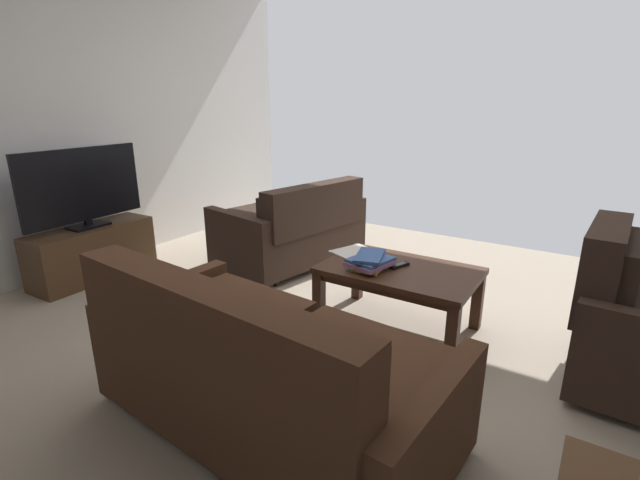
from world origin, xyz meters
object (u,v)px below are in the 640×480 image
(loveseat_near, at_px, (293,228))
(tv_remote, at_px, (399,265))
(sofa_main, at_px, (260,368))
(book_stack, at_px, (370,261))
(flat_tv, at_px, (82,187))
(loose_magazine, at_px, (354,252))
(tv_stand, at_px, (93,252))
(coffee_table, at_px, (399,277))

(loveseat_near, xyz_separation_m, tv_remote, (-1.38, 0.65, 0.10))
(sofa_main, distance_m, book_stack, 1.23)
(book_stack, xyz_separation_m, tv_remote, (-0.16, -0.14, -0.04))
(flat_tv, relative_size, loose_magazine, 3.61)
(loveseat_near, xyz_separation_m, tv_stand, (1.30, 1.27, -0.12))
(flat_tv, distance_m, tv_remote, 2.77)
(book_stack, xyz_separation_m, loose_magazine, (0.26, -0.25, -0.05))
(flat_tv, bearing_deg, loveseat_near, -135.77)
(flat_tv, xyz_separation_m, tv_remote, (-2.68, -0.62, -0.37))
(sofa_main, xyz_separation_m, tv_stand, (2.57, -0.74, -0.12))
(loveseat_near, distance_m, book_stack, 1.46)
(tv_stand, relative_size, tv_remote, 6.54)
(loveseat_near, relative_size, tv_stand, 1.37)
(tv_stand, relative_size, flat_tv, 1.00)
(flat_tv, height_order, loose_magazine, flat_tv)
(book_stack, bearing_deg, loveseat_near, -32.85)
(tv_remote, relative_size, loose_magazine, 0.55)
(tv_stand, distance_m, flat_tv, 0.60)
(tv_stand, xyz_separation_m, flat_tv, (-0.00, 0.00, 0.60))
(sofa_main, height_order, loose_magazine, sofa_main)
(loveseat_near, bearing_deg, coffee_table, 154.38)
(coffee_table, height_order, loose_magazine, loose_magazine)
(book_stack, bearing_deg, loose_magazine, -43.92)
(book_stack, relative_size, loose_magazine, 1.12)
(sofa_main, distance_m, loose_magazine, 1.50)
(loveseat_near, relative_size, loose_magazine, 4.92)
(sofa_main, bearing_deg, coffee_table, -94.93)
(tv_stand, bearing_deg, book_stack, -169.29)
(loveseat_near, height_order, book_stack, loveseat_near)
(loose_magazine, bearing_deg, flat_tv, 39.78)
(tv_stand, distance_m, book_stack, 2.58)
(sofa_main, bearing_deg, loose_magazine, -78.17)
(tv_remote, height_order, loose_magazine, tv_remote)
(book_stack, bearing_deg, coffee_table, -143.31)
(sofa_main, height_order, coffee_table, sofa_main)
(sofa_main, bearing_deg, book_stack, -87.67)
(coffee_table, height_order, book_stack, book_stack)
(loveseat_near, bearing_deg, tv_remote, 154.87)
(loveseat_near, height_order, flat_tv, flat_tv)
(loveseat_near, xyz_separation_m, flat_tv, (1.30, 1.27, 0.47))
(tv_remote, bearing_deg, loose_magazine, -14.34)
(sofa_main, relative_size, flat_tv, 1.67)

